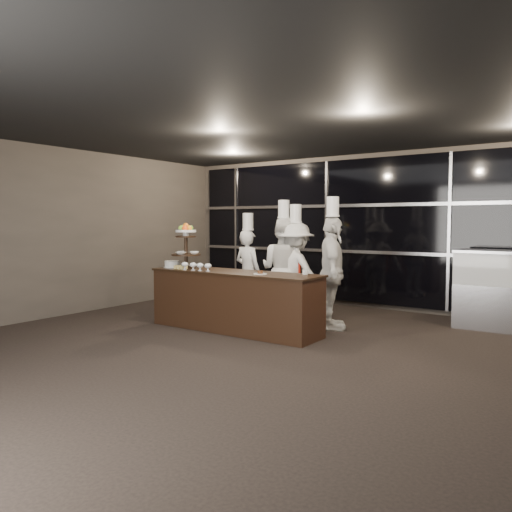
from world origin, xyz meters
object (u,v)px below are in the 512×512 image
Objects in this scene: chef_c at (295,271)px; display_case at (509,286)px; chef_b at (284,268)px; chef_a at (248,271)px; chef_d at (332,272)px; buffet_counter at (234,301)px; display_stand at (186,243)px; layer_cake at (172,264)px.

display_case is at bearing 22.33° from chef_c.
chef_b is 1.04× the size of chef_c.
chef_c is (-3.08, -1.26, 0.16)m from display_case.
chef_d reaches higher than chef_a.
buffet_counter is 1.44× the size of chef_c.
display_case is at bearing 17.36° from chef_a.
chef_c reaches higher than chef_a.
display_stand is at bearing -156.48° from chef_d.
chef_d is (0.79, -0.23, 0.05)m from chef_c.
display_stand is (-1.00, -0.00, 0.87)m from buffet_counter.
display_stand is 5.14m from display_case.
display_stand is 0.48× the size of display_case.
chef_a is at bearing 61.00° from layer_cake.
display_case is at bearing 27.75° from layer_cake.
chef_a is at bearing -162.64° from display_case.
buffet_counter is 1.24m from chef_b.
chef_b is (-3.29, -1.29, 0.20)m from display_case.
layer_cake is at bearing -140.17° from chef_b.
display_stand reaches higher than buffet_counter.
display_stand is 2.48× the size of layer_cake.
chef_d is at bearing -7.05° from chef_a.
chef_b is at bearing 81.21° from buffet_counter.
buffet_counter is at bearing -108.61° from chef_c.
chef_b is at bearing -158.63° from display_case.
chef_b reaches higher than buffet_counter.
chef_a reaches higher than display_stand.
chef_b is at bearing -173.22° from chef_c.
display_stand is at bearing 10.69° from layer_cake.
buffet_counter is 1.84× the size of display_case.
chef_b is at bearing 168.85° from chef_d.
chef_b is (0.76, -0.02, 0.08)m from chef_a.
layer_cake is (-0.26, -0.05, -0.37)m from display_stand.
layer_cake is at bearing -157.77° from chef_d.
chef_c reaches higher than display_case.
chef_a is (-4.06, -1.27, 0.12)m from display_case.
display_case is at bearing 35.12° from buffet_counter.
chef_c is (0.98, 0.01, 0.04)m from chef_a.
chef_c is at bearing 36.50° from layer_cake.
chef_b is at bearing 39.83° from layer_cake.
chef_d is at bearing -11.15° from chef_b.
chef_d is at bearing -146.86° from display_case.
chef_d reaches higher than display_case.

